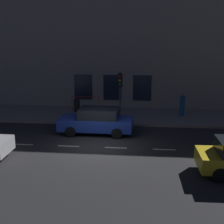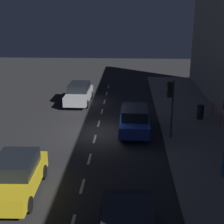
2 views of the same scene
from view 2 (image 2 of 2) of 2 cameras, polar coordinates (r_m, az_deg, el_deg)
The scene contains 9 objects.
ground_plane at distance 19.74m, azimuth -2.81°, elevation -3.69°, with size 60.00×60.00×0.00m, color #28282B.
sidewalk at distance 20.10m, azimuth 15.25°, elevation -3.71°, with size 4.50×32.00×0.15m.
lane_centre_line at distance 18.82m, azimuth -3.11°, elevation -4.82°, with size 0.12×27.20×0.01m.
traffic_light at distance 18.14m, azimuth 10.40°, elevation 2.50°, with size 0.47×0.32×3.39m.
parked_car_0 at distance 19.73m, azimuth 4.04°, elevation -1.27°, with size 1.90×4.47×1.58m.
parked_car_1 at distance 25.75m, azimuth -5.90°, elevation 3.34°, with size 1.88×4.44×1.58m.
parked_car_3 at distance 13.88m, azimuth -16.84°, elevation -10.90°, with size 1.99×4.10×1.58m.
trash_bin at distance 22.36m, azimuth 15.50°, elevation 0.01°, with size 0.47×0.47×0.95m.
red_railing at distance 22.07m, azimuth 18.18°, elevation 0.19°, with size 0.05×2.18×0.97m.
Camera 2 is at (1.91, -18.22, 7.37)m, focal length 51.20 mm.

